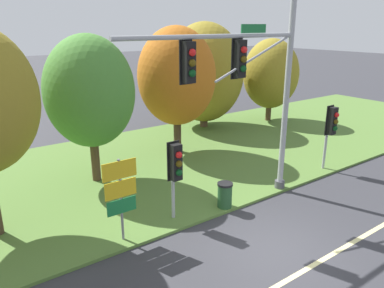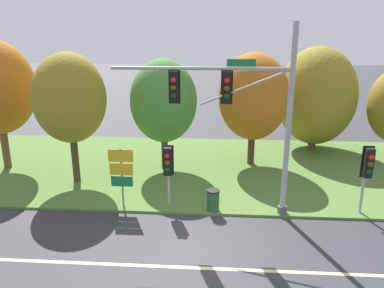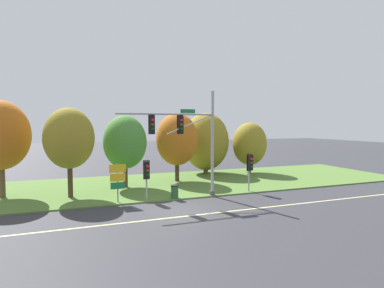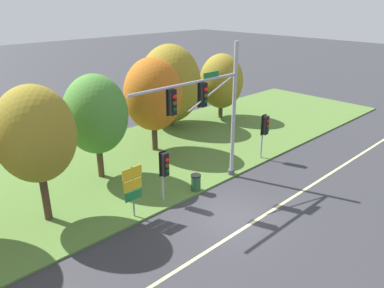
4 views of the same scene
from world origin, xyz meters
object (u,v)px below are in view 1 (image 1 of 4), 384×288
at_px(tree_behind_signpost, 90,92).
at_px(tree_tall_centre, 204,73).
at_px(route_sign_post, 121,190).
at_px(trash_bin, 225,195).
at_px(tree_right_far, 271,74).
at_px(traffic_signal_mast, 252,79).
at_px(tree_mid_verge, 177,77).
at_px(pedestrian_signal_near_kerb, 175,166).
at_px(pedestrian_signal_further_along, 331,124).

distance_m(tree_behind_signpost, tree_tall_centre, 10.06).
distance_m(route_sign_post, trash_bin, 4.12).
bearing_deg(trash_bin, route_sign_post, 177.31).
relative_size(tree_behind_signpost, tree_right_far, 1.10).
relative_size(traffic_signal_mast, tree_mid_verge, 1.22).
relative_size(route_sign_post, tree_mid_verge, 0.42).
bearing_deg(route_sign_post, trash_bin, -2.69).
distance_m(tree_tall_centre, tree_right_far, 4.79).
xyz_separation_m(pedestrian_signal_near_kerb, route_sign_post, (-2.01, -0.08, -0.29)).
bearing_deg(tree_tall_centre, route_sign_post, -138.12).
bearing_deg(tree_right_far, tree_tall_centre, 163.82).
bearing_deg(tree_tall_centre, tree_behind_signpost, -154.79).
bearing_deg(traffic_signal_mast, trash_bin, 178.17).
distance_m(pedestrian_signal_further_along, trash_bin, 6.42).
xyz_separation_m(traffic_signal_mast, tree_mid_verge, (1.02, 6.18, -0.67)).
bearing_deg(tree_right_far, tree_mid_verge, -167.85).
bearing_deg(tree_right_far, route_sign_post, -152.09).
relative_size(tree_tall_centre, tree_right_far, 1.19).
bearing_deg(tree_mid_verge, tree_behind_signpost, -167.81).
bearing_deg(tree_mid_verge, tree_right_far, 12.15).
height_order(pedestrian_signal_further_along, tree_behind_signpost, tree_behind_signpost).
distance_m(route_sign_post, tree_mid_verge, 8.77).
distance_m(pedestrian_signal_near_kerb, trash_bin, 2.45).
distance_m(traffic_signal_mast, tree_tall_centre, 10.84).
height_order(pedestrian_signal_further_along, trash_bin, pedestrian_signal_further_along).
height_order(tree_tall_centre, tree_right_far, tree_tall_centre).
height_order(pedestrian_signal_near_kerb, trash_bin, pedestrian_signal_near_kerb).
bearing_deg(pedestrian_signal_near_kerb, tree_mid_verge, 55.70).
bearing_deg(tree_mid_verge, pedestrian_signal_further_along, -55.76).
distance_m(tree_behind_signpost, tree_right_far, 14.01).
height_order(tree_behind_signpost, trash_bin, tree_behind_signpost).
bearing_deg(tree_behind_signpost, tree_tall_centre, 25.21).
relative_size(traffic_signal_mast, pedestrian_signal_near_kerb, 2.80).
distance_m(pedestrian_signal_further_along, tree_right_far, 9.31).
bearing_deg(traffic_signal_mast, tree_tall_centre, 60.85).
height_order(traffic_signal_mast, tree_behind_signpost, traffic_signal_mast).
bearing_deg(pedestrian_signal_near_kerb, tree_right_far, 31.23).
bearing_deg(trash_bin, tree_tall_centre, 56.07).
distance_m(tree_mid_verge, trash_bin, 7.34).
distance_m(traffic_signal_mast, tree_behind_signpost, 6.46).
height_order(traffic_signal_mast, tree_mid_verge, traffic_signal_mast).
height_order(pedestrian_signal_near_kerb, tree_behind_signpost, tree_behind_signpost).
bearing_deg(trash_bin, pedestrian_signal_further_along, 0.73).
height_order(pedestrian_signal_near_kerb, tree_mid_verge, tree_mid_verge).
bearing_deg(pedestrian_signal_further_along, tree_tall_centre, 89.38).
bearing_deg(tree_tall_centre, tree_mid_verge, -142.64).
xyz_separation_m(route_sign_post, tree_tall_centre, (10.26, 9.20, 1.79)).
height_order(pedestrian_signal_near_kerb, tree_tall_centre, tree_tall_centre).
relative_size(tree_tall_centre, trash_bin, 7.02).
height_order(traffic_signal_mast, tree_right_far, traffic_signal_mast).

